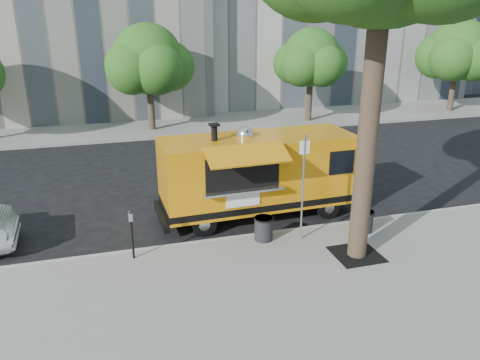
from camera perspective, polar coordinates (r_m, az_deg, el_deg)
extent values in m
plane|color=black|center=(14.18, -0.95, -5.77)|extent=(120.00, 120.00, 0.00)
cube|color=gray|center=(10.84, 4.82, -14.19)|extent=(60.00, 6.00, 0.15)
cube|color=#999993|center=(13.35, 0.11, -7.14)|extent=(60.00, 0.14, 0.16)
cube|color=gray|center=(26.76, -8.66, 6.52)|extent=(60.00, 5.00, 0.15)
cylinder|color=#33261C|center=(11.57, 15.32, 5.49)|extent=(0.48, 0.48, 6.50)
cube|color=black|center=(12.73, 14.00, -8.79)|extent=(1.20, 1.20, 0.02)
cylinder|color=#33261C|center=(25.59, -10.81, 8.94)|extent=(0.36, 0.36, 2.60)
sphere|color=#1E4F15|center=(25.26, -11.16, 14.29)|extent=(3.60, 3.60, 3.60)
cylinder|color=#33261C|center=(27.62, 8.42, 9.86)|extent=(0.36, 0.36, 2.60)
sphere|color=#1E4F15|center=(27.33, 8.67, 14.59)|extent=(3.24, 3.24, 3.24)
cylinder|color=#33261C|center=(33.16, 24.48, 9.97)|extent=(0.36, 0.36, 2.60)
sphere|color=#1E4F15|center=(32.91, 25.10, 14.16)|extent=(3.78, 3.78, 3.78)
cylinder|color=silver|center=(12.67, 7.65, -1.05)|extent=(0.06, 0.06, 3.00)
cube|color=white|center=(12.31, 7.90, 3.96)|extent=(0.28, 0.02, 0.35)
cylinder|color=black|center=(12.28, -12.98, -7.08)|extent=(0.06, 0.06, 1.05)
cube|color=silver|center=(12.01, -13.21, -4.42)|extent=(0.10, 0.08, 0.22)
sphere|color=black|center=(11.96, -13.26, -3.85)|extent=(0.11, 0.11, 0.11)
cube|color=orange|center=(14.41, 2.19, 1.17)|extent=(5.96, 2.18, 2.13)
cube|color=black|center=(14.71, 2.14, -2.04)|extent=(5.98, 2.20, 0.20)
cube|color=black|center=(16.03, 12.37, -1.56)|extent=(0.24, 1.90, 0.27)
cube|color=black|center=(14.13, -9.53, -4.34)|extent=(0.24, 1.90, 0.27)
cube|color=black|center=(15.54, 12.56, 3.41)|extent=(0.10, 1.60, 0.86)
cylinder|color=black|center=(14.91, 10.64, -3.27)|extent=(0.73, 0.28, 0.73)
cylinder|color=black|center=(16.29, 7.89, -1.10)|extent=(0.73, 0.28, 0.73)
cylinder|color=black|center=(13.57, -4.45, -5.36)|extent=(0.73, 0.28, 0.73)
cylinder|color=black|center=(15.07, -5.97, -2.78)|extent=(0.73, 0.28, 0.73)
cube|color=black|center=(13.21, 0.27, 0.98)|extent=(2.18, 0.25, 0.95)
cube|color=silver|center=(13.24, 0.48, -1.35)|extent=(2.39, 0.42, 0.06)
cube|color=orange|center=(12.57, 0.96, 3.09)|extent=(2.30, 0.93, 0.39)
cube|color=white|center=(13.41, 0.37, -2.34)|extent=(1.00, 0.07, 0.45)
cylinder|color=black|center=(13.65, -3.15, 5.75)|extent=(0.18, 0.18, 0.50)
sphere|color=silver|center=(14.14, 0.60, 5.52)|extent=(0.51, 0.51, 0.51)
sphere|color=maroon|center=(13.35, -2.16, 0.94)|extent=(0.76, 0.76, 0.76)
cylinder|color=#FF590C|center=(13.18, -1.87, 0.10)|extent=(0.31, 0.12, 0.31)
cylinder|color=black|center=(13.00, 2.90, -5.94)|extent=(0.51, 0.51, 0.66)
cylinder|color=black|center=(12.87, 2.93, -4.69)|extent=(0.55, 0.55, 0.04)
cylinder|color=black|center=(13.93, 14.93, -4.87)|extent=(0.48, 0.48, 0.63)
cylinder|color=black|center=(13.82, 15.04, -3.76)|extent=(0.52, 0.52, 0.04)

